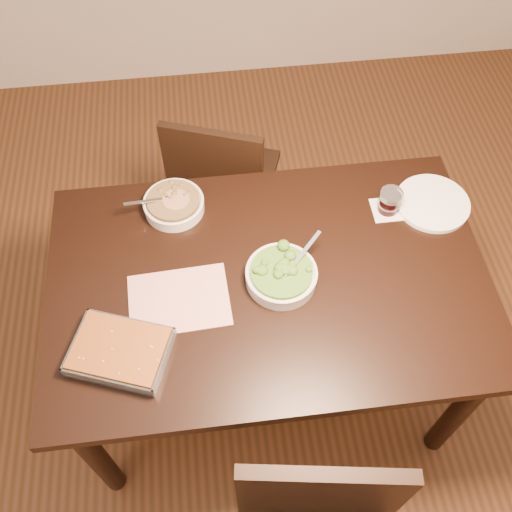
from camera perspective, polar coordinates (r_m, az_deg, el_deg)
ground at (r=2.47m, az=0.95°, el=-11.50°), size 4.00×4.00×0.00m
table at (r=1.88m, az=1.22°, el=-3.76°), size 1.40×0.90×0.75m
magazine_a at (r=1.77m, az=-7.71°, el=-4.41°), size 0.32×0.24×0.01m
coaster at (r=2.01m, az=12.99°, el=4.55°), size 0.11×0.11×0.00m
stew_bowl at (r=1.96m, az=-8.22°, el=5.19°), size 0.23×0.21×0.08m
broccoli_bowl at (r=1.77m, az=2.55°, el=-1.90°), size 0.23×0.23×0.09m
baking_dish at (r=1.70m, az=-13.46°, el=-9.24°), size 0.33×0.28×0.05m
wine_tumbler at (r=1.98m, az=13.24°, el=5.39°), size 0.08×0.08×0.09m
dinner_plate at (r=2.06m, az=17.22°, el=5.08°), size 0.25×0.25×0.02m
chair_far at (r=2.43m, az=-3.40°, el=7.58°), size 0.50×0.50×0.84m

